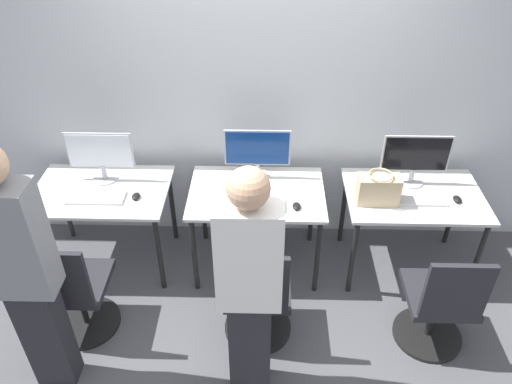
% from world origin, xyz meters
% --- Properties ---
extents(ground_plane, '(20.00, 20.00, 0.00)m').
position_xyz_m(ground_plane, '(0.00, 0.00, 0.00)').
color(ground_plane, '#4C4C51').
extents(wall_back, '(12.00, 0.05, 2.80)m').
position_xyz_m(wall_back, '(0.00, 0.82, 1.40)').
color(wall_back, '#B7BCC1').
rests_on(wall_back, ground_plane).
extents(desk_left, '(1.02, 0.70, 0.73)m').
position_xyz_m(desk_left, '(-1.19, 0.35, 0.64)').
color(desk_left, silver).
rests_on(desk_left, ground_plane).
extents(monitor_left, '(0.51, 0.19, 0.41)m').
position_xyz_m(monitor_left, '(-1.19, 0.49, 0.95)').
color(monitor_left, '#B2B2B7').
rests_on(monitor_left, desk_left).
extents(keyboard_left, '(0.42, 0.17, 0.02)m').
position_xyz_m(keyboard_left, '(-1.19, 0.23, 0.74)').
color(keyboard_left, silver).
rests_on(keyboard_left, desk_left).
extents(mouse_left, '(0.06, 0.09, 0.03)m').
position_xyz_m(mouse_left, '(-0.89, 0.25, 0.74)').
color(mouse_left, black).
rests_on(mouse_left, desk_left).
extents(office_chair_left, '(0.48, 0.48, 0.89)m').
position_xyz_m(office_chair_left, '(-1.23, -0.39, 0.36)').
color(office_chair_left, black).
rests_on(office_chair_left, ground_plane).
extents(person_left, '(0.36, 0.23, 1.77)m').
position_xyz_m(person_left, '(-1.27, -0.75, 0.98)').
color(person_left, '#232328').
rests_on(person_left, ground_plane).
extents(desk_center, '(1.02, 0.70, 0.73)m').
position_xyz_m(desk_center, '(0.00, 0.35, 0.64)').
color(desk_center, silver).
rests_on(desk_center, ground_plane).
extents(monitor_center, '(0.51, 0.19, 0.41)m').
position_xyz_m(monitor_center, '(0.00, 0.56, 0.95)').
color(monitor_center, '#B2B2B7').
rests_on(monitor_center, desk_center).
extents(keyboard_center, '(0.42, 0.17, 0.02)m').
position_xyz_m(keyboard_center, '(0.00, 0.18, 0.74)').
color(keyboard_center, silver).
rests_on(keyboard_center, desk_center).
extents(mouse_center, '(0.06, 0.09, 0.03)m').
position_xyz_m(mouse_center, '(0.29, 0.16, 0.74)').
color(mouse_center, black).
rests_on(mouse_center, desk_center).
extents(office_chair_center, '(0.48, 0.48, 0.89)m').
position_xyz_m(office_chair_center, '(0.03, -0.40, 0.36)').
color(office_chair_center, black).
rests_on(office_chair_center, ground_plane).
extents(person_center, '(0.36, 0.22, 1.66)m').
position_xyz_m(person_center, '(-0.01, -0.76, 0.91)').
color(person_center, '#232328').
rests_on(person_center, ground_plane).
extents(desk_right, '(1.02, 0.70, 0.73)m').
position_xyz_m(desk_right, '(1.19, 0.35, 0.64)').
color(desk_right, silver).
rests_on(desk_right, ground_plane).
extents(monitor_right, '(0.51, 0.19, 0.41)m').
position_xyz_m(monitor_right, '(1.19, 0.51, 0.95)').
color(monitor_right, '#B2B2B7').
rests_on(monitor_right, desk_right).
extents(keyboard_right, '(0.42, 0.17, 0.02)m').
position_xyz_m(keyboard_right, '(1.19, 0.28, 0.74)').
color(keyboard_right, silver).
rests_on(keyboard_right, desk_right).
extents(mouse_right, '(0.06, 0.09, 0.03)m').
position_xyz_m(mouse_right, '(1.48, 0.27, 0.74)').
color(mouse_right, black).
rests_on(mouse_right, desk_right).
extents(office_chair_right, '(0.48, 0.48, 0.89)m').
position_xyz_m(office_chair_right, '(1.24, -0.43, 0.36)').
color(office_chair_right, black).
rests_on(office_chair_right, ground_plane).
extents(handbag, '(0.30, 0.18, 0.25)m').
position_xyz_m(handbag, '(0.88, 0.24, 0.84)').
color(handbag, tan).
rests_on(handbag, desk_right).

